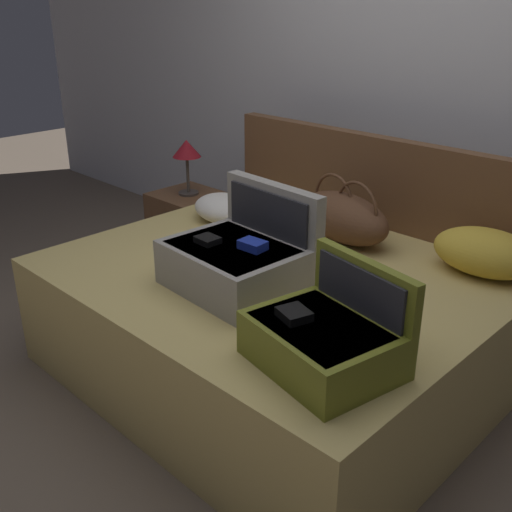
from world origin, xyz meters
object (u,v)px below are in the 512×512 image
Objects in this scene: duffel_bag at (344,217)px; table_lamp at (187,152)px; nightstand at (190,230)px; hard_case_medium at (326,338)px; bed at (273,322)px; hard_case_large at (240,258)px; pillow_near_headboard at (226,209)px; pillow_center_head at (486,253)px.

duffel_bag reaches higher than table_lamp.
hard_case_medium is at bearing -27.34° from nightstand.
bed is 0.45m from hard_case_large.
table_lamp reaches higher than nightstand.
duffel_bag is at bearing 93.52° from hard_case_large.
pillow_near_headboard is (-0.61, 0.28, 0.34)m from bed.
table_lamp reaches higher than pillow_center_head.
pillow_center_head is 0.93× the size of nightstand.
pillow_center_head reaches higher than nightstand.
nightstand is 1.42× the size of table_lamp.
hard_case_large is 1.45× the size of pillow_near_headboard.
duffel_bag is at bearing 19.73° from pillow_near_headboard.
hard_case_large is 0.67m from hard_case_medium.
table_lamp is at bearing 163.73° from hard_case_medium.
hard_case_medium is at bearing -27.34° from table_lamp.
duffel_bag is at bearing 89.23° from bed.
hard_case_large is 1.51m from nightstand.
hard_case_medium is 2.15m from nightstand.
duffel_bag reaches higher than pillow_near_headboard.
pillow_center_head is (0.69, 0.11, -0.02)m from duffel_bag.
pillow_center_head is 1.97m from nightstand.
table_lamp is (-1.24, 0.53, 0.50)m from bed.
hard_case_medium reaches higher than bed.
pillow_center_head is 1.94m from table_lamp.
hard_case_large is at bearing 171.89° from hard_case_medium.
nightstand is at bearing 156.89° from bed.
duffel_bag is (-0.63, 0.94, 0.02)m from hard_case_medium.
hard_case_medium is at bearing -15.89° from hard_case_large.
bed is 0.86m from hard_case_medium.
duffel_bag is at bearing 134.98° from hard_case_medium.
duffel_bag reaches higher than nightstand.
hard_case_large is 1.13× the size of nightstand.
nightstand is 0.52m from table_lamp.
table_lamp is (-1.24, 0.03, 0.11)m from duffel_bag.
pillow_near_headboard is 1.11× the size of table_lamp.
hard_case_medium is 1.35× the size of pillow_near_headboard.
hard_case_medium is at bearing -29.81° from pillow_near_headboard.
hard_case_large reaches higher than pillow_center_head.
bed is 1.35m from nightstand.
bed is at bearing -138.77° from pillow_center_head.
pillow_near_headboard is (-0.62, 0.50, -0.05)m from hard_case_large.
pillow_near_headboard is 0.76m from nightstand.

